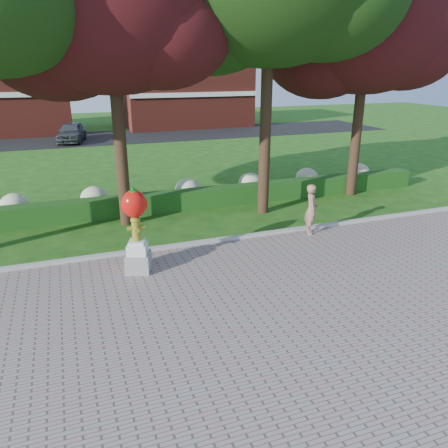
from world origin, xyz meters
name	(u,v)px	position (x,y,z in m)	size (l,w,h in m)	color
ground	(232,284)	(0.00, 0.00, 0.00)	(100.00, 100.00, 0.00)	#1B4D13
walkway	(305,374)	(0.00, -4.00, 0.02)	(40.00, 14.00, 0.04)	gray
curb	(200,243)	(0.00, 3.00, 0.07)	(40.00, 0.18, 0.15)	#ADADA5
lawn_hedge	(171,201)	(0.00, 7.00, 0.40)	(24.00, 0.70, 0.80)	#224C15
hydrangea_row	(178,190)	(0.57, 8.00, 0.55)	(20.10, 1.10, 0.99)	#C0C596
street	(112,137)	(0.00, 28.00, 0.01)	(50.00, 8.00, 0.02)	black
building_right	(184,92)	(8.00, 34.00, 3.20)	(12.00, 8.00, 6.40)	maroon
tree_mid_left	(106,13)	(-2.10, 6.08, 7.30)	(8.25, 7.04, 10.69)	black
tree_far_right	(364,33)	(8.40, 6.58, 6.97)	(7.88, 6.72, 10.21)	black
hydrant_sculpture	(136,228)	(-2.27, 1.65, 1.37)	(0.87, 0.87, 2.51)	gray
woman	(311,209)	(4.00, 2.60, 0.94)	(0.66, 0.43, 1.80)	#A0725B
parked_car	(71,132)	(-3.24, 26.70, 0.79)	(1.81, 4.51, 1.54)	#404348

